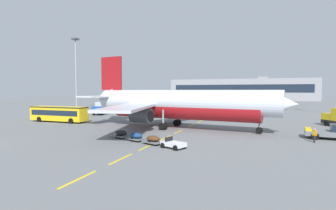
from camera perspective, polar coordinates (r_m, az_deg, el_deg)
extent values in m
plane|color=slate|center=(61.17, 29.25, -3.02)|extent=(400.00, 400.00, 0.00)
cube|color=yellow|center=(20.21, -18.44, -14.68)|extent=(0.24, 4.00, 0.01)
cube|color=yellow|center=(24.86, -9.91, -11.19)|extent=(0.24, 4.00, 0.01)
cube|color=yellow|center=(29.71, -4.47, -8.78)|extent=(0.24, 4.00, 0.01)
cube|color=yellow|center=(34.83, -0.60, -7.00)|extent=(0.24, 4.00, 0.01)
cube|color=yellow|center=(40.20, 2.29, -5.64)|extent=(0.24, 4.00, 0.01)
cube|color=yellow|center=(47.18, 5.01, -4.35)|extent=(0.24, 4.00, 0.01)
cube|color=yellow|center=(53.54, 6.83, -3.46)|extent=(0.24, 4.00, 0.01)
cube|color=yellow|center=(60.31, 8.34, -2.73)|extent=(0.24, 4.00, 0.01)
cube|color=yellow|center=(66.73, 9.48, -2.18)|extent=(0.24, 4.00, 0.01)
cube|color=yellow|center=(72.61, 10.34, -1.76)|extent=(0.24, 4.00, 0.01)
cube|color=yellow|center=(79.31, 11.16, -1.36)|extent=(0.24, 4.00, 0.01)
cube|color=yellow|center=(84.83, 11.74, -1.08)|extent=(0.24, 4.00, 0.01)
cube|color=yellow|center=(91.49, 12.34, -0.78)|extent=(0.24, 4.00, 0.01)
cube|color=yellow|center=(98.74, 12.91, -0.51)|extent=(0.24, 4.00, 0.01)
cube|color=yellow|center=(105.93, 13.39, -0.27)|extent=(0.24, 4.00, 0.01)
cube|color=#B21414|center=(44.15, 3.94, -4.85)|extent=(8.00, 0.40, 0.01)
cylinder|color=silver|center=(42.90, 2.93, 0.68)|extent=(30.34, 7.37, 3.80)
cylinder|color=maroon|center=(42.96, 2.93, -0.71)|extent=(24.74, 6.40, 3.50)
cone|color=silver|center=(39.30, 23.43, 0.20)|extent=(3.92, 4.12, 3.72)
cone|color=silver|center=(51.32, -13.37, 1.53)|extent=(4.56, 3.71, 3.23)
cube|color=#192333|center=(39.35, 21.92, 1.20)|extent=(1.93, 3.02, 0.60)
cube|color=maroon|center=(50.28, -11.90, 6.56)|extent=(4.41, 0.88, 6.00)
cube|color=silver|center=(53.16, -10.28, 1.92)|extent=(3.94, 6.74, 0.24)
cube|color=silver|center=(48.21, -14.87, 1.75)|extent=(3.94, 6.74, 0.24)
cube|color=#B7BCC6|center=(52.29, 2.72, 0.60)|extent=(11.80, 17.38, 0.36)
cube|color=#B7BCC6|center=(37.44, -7.96, -0.43)|extent=(8.34, 17.63, 0.36)
cylinder|color=#4C4F54|center=(49.73, 1.15, -1.20)|extent=(3.43, 2.47, 2.10)
cylinder|color=black|center=(49.06, 2.83, -1.27)|extent=(0.33, 1.79, 1.79)
cylinder|color=#4C4F54|center=(40.13, -5.68, -2.26)|extent=(3.43, 2.47, 2.10)
cylinder|color=black|center=(39.30, -3.71, -2.36)|extent=(0.33, 1.79, 1.79)
cylinder|color=gray|center=(39.80, 18.81, -3.25)|extent=(0.28, 0.28, 2.67)
cylinder|color=black|center=(39.97, 18.78, -5.14)|extent=(1.02, 0.40, 0.99)
cylinder|color=gray|center=(46.25, 1.96, -2.18)|extent=(0.28, 0.28, 2.61)
cylinder|color=black|center=(46.71, 2.14, -3.74)|extent=(1.13, 0.48, 1.10)
cylinder|color=black|center=(46.08, 1.78, -3.83)|extent=(1.13, 0.48, 1.10)
cylinder|color=gray|center=(41.61, -1.05, -2.77)|extent=(0.28, 0.28, 2.61)
cylinder|color=black|center=(42.08, -0.83, -4.49)|extent=(1.13, 0.48, 1.10)
cylinder|color=black|center=(41.46, -1.28, -4.61)|extent=(1.13, 0.48, 1.10)
cube|color=slate|center=(39.70, 31.37, -5.19)|extent=(6.23, 3.33, 0.60)
cube|color=yellow|center=(39.44, 27.56, -4.53)|extent=(0.92, 2.57, 0.24)
cylinder|color=black|center=(38.19, 28.71, -5.81)|extent=(0.93, 0.48, 0.90)
cylinder|color=black|center=(40.95, 28.46, -5.23)|extent=(0.93, 0.48, 0.90)
cube|color=yellow|center=(56.27, -22.14, -1.67)|extent=(12.05, 2.92, 2.70)
cube|color=#192333|center=(56.25, -22.15, -1.47)|extent=(11.09, 2.94, 1.00)
cube|color=black|center=(56.18, -22.17, -0.42)|extent=(12.07, 2.94, 0.20)
cylinder|color=black|center=(54.71, -18.02, -2.93)|extent=(1.01, 0.34, 1.00)
cylinder|color=black|center=(52.65, -19.87, -3.20)|extent=(1.01, 0.34, 1.00)
cylinder|color=black|center=(59.83, -23.75, -2.54)|extent=(1.01, 0.34, 1.00)
cylinder|color=black|center=(57.95, -25.63, -2.76)|extent=(1.01, 0.34, 1.00)
cube|color=black|center=(70.80, -13.80, -1.33)|extent=(3.42, 7.28, 0.60)
cube|color=#194799|center=(68.66, -14.62, -0.76)|extent=(2.64, 2.70, 1.10)
cube|color=#192333|center=(67.62, -15.05, -0.74)|extent=(1.91, 0.35, 0.64)
cube|color=#B7BCC6|center=(71.60, -13.48, -0.19)|extent=(3.09, 5.07, 2.10)
cylinder|color=black|center=(68.29, -13.68, -1.71)|extent=(0.42, 0.99, 0.96)
cylinder|color=black|center=(69.34, -15.48, -1.66)|extent=(0.42, 0.99, 0.96)
cylinder|color=black|center=(72.36, -12.18, -1.42)|extent=(0.42, 0.99, 0.96)
cylinder|color=black|center=(73.35, -13.90, -1.38)|extent=(0.42, 0.99, 0.96)
cube|color=yellow|center=(54.54, 31.43, -2.11)|extent=(3.24, 3.26, 1.10)
cube|color=#192333|center=(55.34, 30.58, -1.91)|extent=(1.62, 1.13, 0.64)
cylinder|color=black|center=(53.75, 30.55, -3.34)|extent=(0.77, 0.95, 0.96)
cube|color=silver|center=(28.73, 1.15, -8.26)|extent=(2.94, 2.32, 0.44)
cube|color=black|center=(29.09, 0.19, -7.31)|extent=(0.55, 1.08, 0.56)
cylinder|color=black|center=(28.70, 3.46, -8.64)|extent=(0.59, 0.39, 0.56)
cylinder|color=black|center=(27.66, 1.58, -9.08)|extent=(0.59, 0.39, 0.56)
cylinder|color=black|center=(29.87, 0.75, -8.17)|extent=(0.59, 0.39, 0.56)
cylinder|color=black|center=(28.88, -1.15, -8.56)|extent=(0.59, 0.39, 0.56)
cube|color=slate|center=(30.89, -3.15, -7.79)|extent=(2.80, 2.33, 0.12)
ellipsoid|color=#4C2D19|center=(30.82, -3.16, -7.10)|extent=(2.15, 1.83, 0.64)
cylinder|color=black|center=(31.36, -2.25, -7.74)|extent=(0.46, 0.30, 0.44)
cylinder|color=black|center=(30.45, -4.08, -8.07)|extent=(0.46, 0.30, 0.44)
cube|color=slate|center=(33.10, -6.76, -7.08)|extent=(2.80, 2.33, 0.12)
ellipsoid|color=navy|center=(33.03, -6.77, -6.43)|extent=(2.15, 1.83, 0.64)
cylinder|color=black|center=(33.54, -5.87, -7.04)|extent=(0.46, 0.30, 0.44)
cylinder|color=black|center=(32.68, -7.68, -7.32)|extent=(0.46, 0.30, 0.44)
cube|color=slate|center=(35.42, -9.90, -6.43)|extent=(2.80, 2.33, 0.12)
ellipsoid|color=black|center=(35.36, -9.90, -5.82)|extent=(2.15, 1.83, 0.64)
cylinder|color=black|center=(35.83, -9.03, -6.41)|extent=(0.46, 0.30, 0.44)
cylinder|color=black|center=(35.03, -10.79, -6.64)|extent=(0.46, 0.30, 0.44)
cylinder|color=#232328|center=(36.09, 28.64, -6.38)|extent=(0.16, 0.16, 0.81)
cylinder|color=#232328|center=(36.32, 28.58, -6.32)|extent=(0.16, 0.16, 0.81)
cube|color=orange|center=(36.10, 28.64, -5.24)|extent=(0.49, 0.49, 0.61)
cube|color=silver|center=(36.10, 28.64, -5.19)|extent=(0.51, 0.50, 0.06)
sphere|color=tan|center=(36.05, 28.66, -4.58)|extent=(0.22, 0.22, 0.22)
cylinder|color=orange|center=(35.90, 28.97, -5.24)|extent=(0.09, 0.09, 0.55)
cylinder|color=orange|center=(36.30, 28.31, -5.14)|extent=(0.09, 0.09, 0.55)
cylinder|color=slate|center=(91.60, -18.82, -0.69)|extent=(0.70, 0.70, 0.60)
cylinder|color=#9EA0A5|center=(91.55, -18.94, 6.07)|extent=(0.36, 0.36, 22.19)
cube|color=#3F3F44|center=(92.86, -19.07, 13.08)|extent=(1.80, 1.80, 0.50)
cube|color=gray|center=(182.00, 15.25, 3.16)|extent=(88.53, 25.09, 13.18)
cube|color=#192333|center=(169.44, 14.91, 3.40)|extent=(81.45, 0.12, 4.75)
cube|color=gray|center=(181.56, 19.49, 5.43)|extent=(6.00, 5.00, 1.60)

